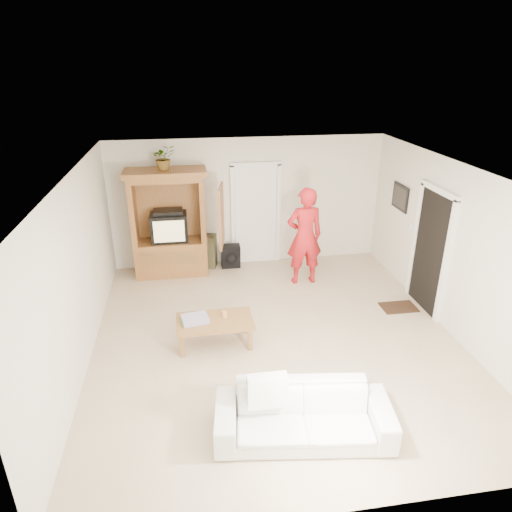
{
  "coord_description": "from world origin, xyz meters",
  "views": [
    {
      "loc": [
        -1.23,
        -5.85,
        3.98
      ],
      "look_at": [
        -0.22,
        0.6,
        1.15
      ],
      "focal_mm": 32.0,
      "sensor_mm": 36.0,
      "label": 1
    }
  ],
  "objects": [
    {
      "name": "backpack_black",
      "position": [
        -0.41,
        2.73,
        0.24
      ],
      "size": [
        0.39,
        0.23,
        0.48
      ],
      "primitive_type": null,
      "rotation": [
        0.0,
        0.0,
        -0.01
      ],
      "color": "black",
      "rests_on": "floor"
    },
    {
      "name": "door_back",
      "position": [
        0.15,
        2.97,
        1.02
      ],
      "size": [
        0.85,
        0.05,
        2.04
      ],
      "primitive_type": "cube",
      "color": "white",
      "rests_on": "floor"
    },
    {
      "name": "candle",
      "position": [
        -0.78,
        0.05,
        0.47
      ],
      "size": [
        0.08,
        0.08,
        0.1
      ],
      "primitive_type": "cylinder",
      "color": "tan",
      "rests_on": "coffee_table"
    },
    {
      "name": "wall_front",
      "position": [
        0.0,
        -3.0,
        1.3
      ],
      "size": [
        5.5,
        0.0,
        5.5
      ],
      "primitive_type": "plane",
      "rotation": [
        -1.57,
        0.0,
        0.0
      ],
      "color": "silver",
      "rests_on": "floor"
    },
    {
      "name": "backpack_olive",
      "position": [
        -0.88,
        2.85,
        0.35
      ],
      "size": [
        0.42,
        0.36,
        0.69
      ],
      "primitive_type": null,
      "rotation": [
        0.0,
        0.0,
        -0.28
      ],
      "color": "#47442B",
      "rests_on": "floor"
    },
    {
      "name": "plant",
      "position": [
        -1.6,
        2.63,
        2.33
      ],
      "size": [
        0.51,
        0.47,
        0.46
      ],
      "primitive_type": "imported",
      "rotation": [
        0.0,
        0.0,
        0.34
      ],
      "color": "#4C7238",
      "rests_on": "armoire"
    },
    {
      "name": "wall_right",
      "position": [
        2.75,
        0.0,
        1.3
      ],
      "size": [
        0.0,
        6.0,
        6.0
      ],
      "primitive_type": "plane",
      "rotation": [
        1.57,
        0.0,
        -1.57
      ],
      "color": "silver",
      "rests_on": "floor"
    },
    {
      "name": "towel",
      "position": [
        -1.22,
        0.0,
        0.46
      ],
      "size": [
        0.42,
        0.34,
        0.08
      ],
      "primitive_type": "cube",
      "rotation": [
        0.0,
        0.0,
        0.18
      ],
      "color": "#ED4FA3",
      "rests_on": "coffee_table"
    },
    {
      "name": "sofa",
      "position": [
        -0.08,
        -1.98,
        0.29
      ],
      "size": [
        2.07,
        1.03,
        0.58
      ],
      "primitive_type": "imported",
      "rotation": [
        0.0,
        0.0,
        -0.13
      ],
      "color": "silver",
      "rests_on": "floor"
    },
    {
      "name": "floor",
      "position": [
        0.0,
        0.0,
        0.0
      ],
      "size": [
        6.0,
        6.0,
        0.0
      ],
      "primitive_type": "plane",
      "color": "tan",
      "rests_on": "ground"
    },
    {
      "name": "framed_picture",
      "position": [
        2.73,
        1.9,
        1.6
      ],
      "size": [
        0.03,
        0.6,
        0.48
      ],
      "primitive_type": "cube",
      "color": "black",
      "rests_on": "wall_right"
    },
    {
      "name": "man",
      "position": [
        0.9,
        1.85,
        0.94
      ],
      "size": [
        0.7,
        0.48,
        1.87
      ],
      "primitive_type": "imported",
      "rotation": [
        0.0,
        0.0,
        3.19
      ],
      "color": "red",
      "rests_on": "floor"
    },
    {
      "name": "wall_back",
      "position": [
        0.0,
        3.0,
        1.3
      ],
      "size": [
        5.5,
        0.0,
        5.5
      ],
      "primitive_type": "plane",
      "rotation": [
        1.57,
        0.0,
        0.0
      ],
      "color": "silver",
      "rests_on": "floor"
    },
    {
      "name": "doormat",
      "position": [
        2.3,
        0.6,
        0.01
      ],
      "size": [
        0.6,
        0.4,
        0.02
      ],
      "primitive_type": "cube",
      "color": "#382316",
      "rests_on": "floor"
    },
    {
      "name": "coffee_table",
      "position": [
        -0.93,
        0.0,
        0.37
      ],
      "size": [
        1.14,
        0.64,
        0.42
      ],
      "rotation": [
        0.0,
        0.0,
        0.02
      ],
      "color": "brown",
      "rests_on": "floor"
    },
    {
      "name": "ceiling",
      "position": [
        0.0,
        0.0,
        2.6
      ],
      "size": [
        6.0,
        6.0,
        0.0
      ],
      "primitive_type": "plane",
      "rotation": [
        3.14,
        0.0,
        0.0
      ],
      "color": "white",
      "rests_on": "floor"
    },
    {
      "name": "wall_left",
      "position": [
        -2.75,
        0.0,
        1.3
      ],
      "size": [
        0.0,
        6.0,
        6.0
      ],
      "primitive_type": "plane",
      "rotation": [
        1.57,
        0.0,
        1.57
      ],
      "color": "silver",
      "rests_on": "floor"
    },
    {
      "name": "armoire",
      "position": [
        -1.58,
        2.66,
        0.91
      ],
      "size": [
        1.82,
        1.14,
        2.1
      ],
      "color": "#92602D",
      "rests_on": "floor"
    },
    {
      "name": "doorway_right",
      "position": [
        2.73,
        0.6,
        1.02
      ],
      "size": [
        0.05,
        0.9,
        2.04
      ],
      "primitive_type": "cube",
      "color": "black",
      "rests_on": "floor"
    }
  ]
}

